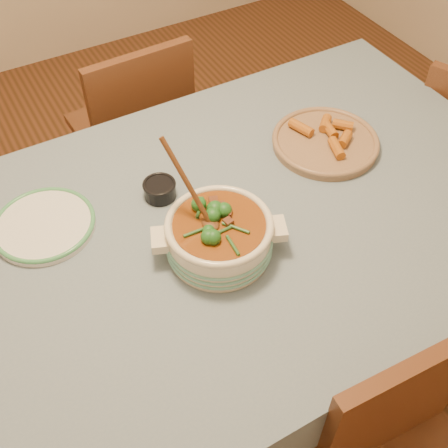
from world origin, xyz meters
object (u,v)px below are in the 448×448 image
object	(u,v)px
white_plate	(44,225)
condiment_bowl	(160,189)
dining_table	(238,239)
stew_casserole	(219,234)
chair_far	(136,127)
fried_plate	(326,140)

from	to	relation	value
white_plate	condiment_bowl	world-z (taller)	condiment_bowl
dining_table	condiment_bowl	world-z (taller)	condiment_bowl
stew_casserole	condiment_bowl	world-z (taller)	stew_casserole
dining_table	white_plate	bearing A→B (deg)	155.28
chair_far	fried_plate	bearing A→B (deg)	113.25
fried_plate	chair_far	distance (m)	0.82
white_plate	chair_far	xyz separation A→B (m)	(0.48, 0.60, -0.29)
fried_plate	chair_far	xyz separation A→B (m)	(-0.33, 0.69, -0.30)
dining_table	white_plate	world-z (taller)	white_plate
fried_plate	stew_casserole	bearing A→B (deg)	-157.22
dining_table	fried_plate	xyz separation A→B (m)	(0.36, 0.12, 0.11)
condiment_bowl	chair_far	xyz separation A→B (m)	(0.17, 0.64, -0.30)
dining_table	chair_far	xyz separation A→B (m)	(0.03, 0.81, -0.19)
white_plate	condiment_bowl	size ratio (longest dim) A/B	2.46
condiment_bowl	chair_far	distance (m)	0.73
white_plate	fried_plate	world-z (taller)	fried_plate
condiment_bowl	stew_casserole	bearing A→B (deg)	-79.85
white_plate	fried_plate	size ratio (longest dim) A/B	0.83
stew_casserole	chair_far	xyz separation A→B (m)	(0.13, 0.89, -0.34)
condiment_bowl	dining_table	bearing A→B (deg)	-48.99
dining_table	stew_casserole	size ratio (longest dim) A/B	5.16
stew_casserole	fried_plate	distance (m)	0.50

